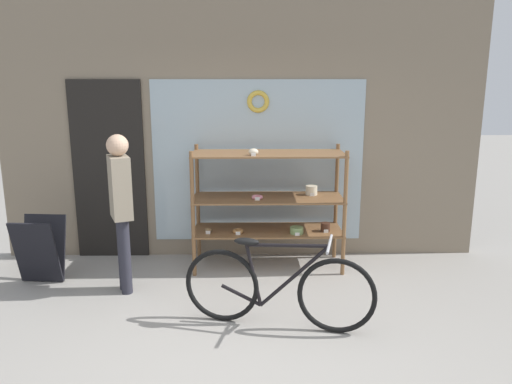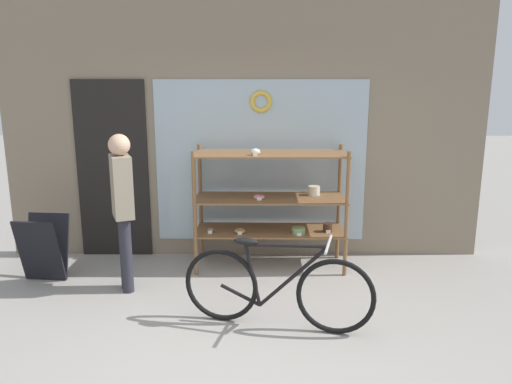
% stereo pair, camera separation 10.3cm
% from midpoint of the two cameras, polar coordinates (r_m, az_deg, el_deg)
% --- Properties ---
extents(ground_plane, '(30.00, 30.00, 0.00)m').
position_cam_midpoint_polar(ground_plane, '(4.03, -1.61, -18.84)').
color(ground_plane, gray).
extents(storefront_facade, '(5.63, 0.13, 3.56)m').
position_cam_midpoint_polar(storefront_facade, '(5.85, -1.28, 9.15)').
color(storefront_facade, gray).
rests_on(storefront_facade, ground_plane).
extents(display_case, '(1.67, 0.59, 1.39)m').
position_cam_midpoint_polar(display_case, '(5.57, 2.38, -0.69)').
color(display_case, brown).
rests_on(display_case, ground_plane).
extents(bicycle, '(1.64, 0.54, 0.80)m').
position_cam_midpoint_polar(bicycle, '(4.36, 2.99, -10.90)').
color(bicycle, black).
rests_on(bicycle, ground_plane).
extents(sandwich_board, '(0.48, 0.42, 0.69)m').
position_cam_midpoint_polar(sandwich_board, '(5.75, -22.63, -5.97)').
color(sandwich_board, black).
rests_on(sandwich_board, ground_plane).
extents(pedestrian, '(0.29, 0.36, 1.60)m').
position_cam_midpoint_polar(pedestrian, '(5.06, -14.44, -1.01)').
color(pedestrian, '#282833').
rests_on(pedestrian, ground_plane).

